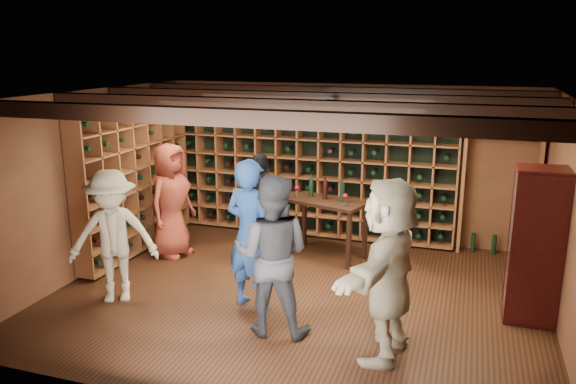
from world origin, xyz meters
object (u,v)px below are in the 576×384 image
(guest_red_floral, at_px, (171,200))
(guest_beige, at_px, (388,269))
(man_grey_suit, at_px, (272,255))
(tasting_table, at_px, (325,207))
(man_blue_shirt, at_px, (250,235))
(guest_woman_black, at_px, (262,207))
(display_cabinet, at_px, (534,249))
(guest_khaki, at_px, (113,236))

(guest_red_floral, xyz_separation_m, guest_beige, (3.47, -1.87, 0.07))
(man_grey_suit, xyz_separation_m, guest_beige, (1.25, -0.11, 0.04))
(guest_beige, relative_size, tasting_table, 1.45)
(man_blue_shirt, relative_size, tasting_table, 1.42)
(guest_woman_black, bearing_deg, guest_beige, 88.89)
(display_cabinet, xyz_separation_m, guest_woman_black, (-3.59, 0.86, -0.06))
(man_grey_suit, bearing_deg, guest_woman_black, -73.02)
(man_blue_shirt, height_order, tasting_table, man_blue_shirt)
(guest_khaki, bearing_deg, display_cabinet, -13.72)
(display_cabinet, height_order, man_grey_suit, man_grey_suit)
(display_cabinet, distance_m, guest_red_floral, 4.95)
(man_blue_shirt, distance_m, man_grey_suit, 0.68)
(man_grey_suit, bearing_deg, guest_khaki, -10.62)
(man_blue_shirt, distance_m, guest_red_floral, 2.17)
(guest_khaki, bearing_deg, tasting_table, 21.57)
(guest_khaki, relative_size, tasting_table, 1.29)
(tasting_table, bearing_deg, guest_beige, -46.25)
(guest_red_floral, distance_m, guest_beige, 3.94)
(man_blue_shirt, height_order, guest_red_floral, man_blue_shirt)
(display_cabinet, xyz_separation_m, man_blue_shirt, (-3.15, -0.69, 0.05))
(man_grey_suit, distance_m, guest_red_floral, 2.83)
(guest_red_floral, bearing_deg, guest_khaki, -166.03)
(display_cabinet, xyz_separation_m, guest_khaki, (-4.80, -1.04, -0.03))
(man_grey_suit, relative_size, guest_red_floral, 1.03)
(man_grey_suit, xyz_separation_m, guest_khaki, (-2.10, 0.15, -0.06))
(tasting_table, bearing_deg, man_grey_suit, -72.45)
(man_blue_shirt, bearing_deg, tasting_table, -86.41)
(guest_beige, bearing_deg, display_cabinet, 140.93)
(guest_beige, height_order, tasting_table, guest_beige)
(man_blue_shirt, relative_size, guest_red_floral, 1.06)
(guest_red_floral, bearing_deg, tasting_table, -63.27)
(man_grey_suit, height_order, guest_woman_black, man_grey_suit)
(guest_red_floral, bearing_deg, display_cabinet, -86.61)
(man_grey_suit, height_order, guest_khaki, man_grey_suit)
(guest_red_floral, bearing_deg, man_grey_suit, -118.45)
(man_grey_suit, relative_size, guest_khaki, 1.07)
(guest_red_floral, xyz_separation_m, guest_khaki, (0.11, -1.60, -0.03))
(guest_woman_black, relative_size, guest_khaki, 0.97)
(man_grey_suit, xyz_separation_m, guest_red_floral, (-2.22, 1.75, -0.03))
(man_blue_shirt, height_order, guest_khaki, man_blue_shirt)
(man_grey_suit, relative_size, guest_woman_black, 1.11)
(man_blue_shirt, bearing_deg, display_cabinet, -151.70)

